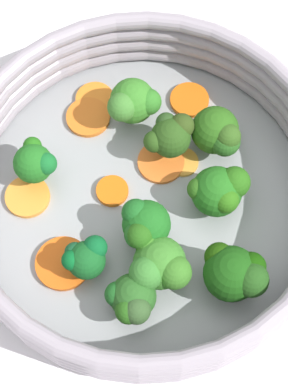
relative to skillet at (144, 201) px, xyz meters
name	(u,v)px	position (x,y,z in m)	size (l,w,h in m)	color
ground_plane	(144,204)	(0.00, 0.00, -0.01)	(4.00, 4.00, 0.00)	white
skillet	(144,201)	(0.00, 0.00, 0.00)	(0.31, 0.31, 0.01)	#939699
skillet_rim_wall	(144,184)	(0.00, 0.00, 0.04)	(0.32, 0.32, 0.06)	#9A8F99
carrot_slice_0	(88,117)	(0.07, 0.07, 0.01)	(0.04, 0.04, 0.00)	orange
carrot_slice_1	(112,191)	(0.00, 0.03, 0.01)	(0.03, 0.03, 0.01)	orange
carrot_slice_2	(183,162)	(0.04, -0.03, 0.01)	(0.03, 0.03, 0.00)	gold
carrot_slice_3	(161,162)	(0.04, -0.01, 0.01)	(0.04, 0.04, 0.00)	orange
carrot_slice_4	(95,99)	(0.09, 0.07, 0.01)	(0.04, 0.04, 0.00)	orange
carrot_slice_5	(189,100)	(0.11, -0.02, 0.01)	(0.04, 0.04, 0.00)	orange
carrot_slice_6	(63,263)	(-0.07, 0.05, 0.01)	(0.05, 0.05, 0.01)	orange
carrot_slice_7	(28,197)	(-0.02, 0.10, 0.01)	(0.04, 0.04, 0.01)	orange
broccoli_floret_0	(171,136)	(0.05, -0.01, 0.04)	(0.04, 0.04, 0.05)	#84B069
broccoli_floret_1	(218,133)	(0.06, -0.05, 0.03)	(0.05, 0.05, 0.05)	#60894A
broccoli_floret_2	(235,273)	(-0.06, -0.09, 0.04)	(0.05, 0.05, 0.05)	#8CAE6F
broccoli_floret_3	(143,225)	(-0.04, -0.01, 0.04)	(0.05, 0.05, 0.05)	#639456
broccoli_floret_4	(133,102)	(0.08, 0.03, 0.04)	(0.05, 0.05, 0.05)	#89A765
broccoli_floret_5	(85,258)	(-0.07, 0.03, 0.03)	(0.04, 0.04, 0.04)	#6B9A5E
broccoli_floret_6	(219,191)	(0.01, -0.06, 0.03)	(0.05, 0.05, 0.05)	#629152
broccoli_floret_7	(131,300)	(-0.10, -0.01, 0.03)	(0.04, 0.04, 0.04)	#75A258
broccoli_floret_8	(159,265)	(-0.07, -0.03, 0.03)	(0.05, 0.05, 0.05)	#75A751
broccoli_floret_9	(36,161)	(0.00, 0.10, 0.03)	(0.04, 0.04, 0.04)	#7D9C54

